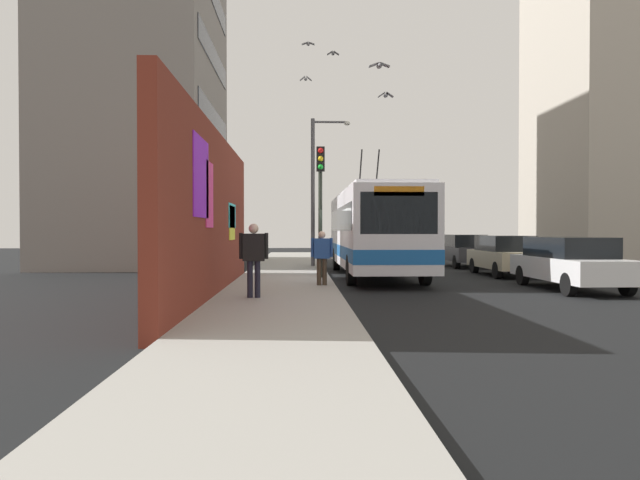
# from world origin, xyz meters

# --- Properties ---
(ground_plane) EXTENTS (80.00, 80.00, 0.00)m
(ground_plane) POSITION_xyz_m (0.00, 0.00, 0.00)
(ground_plane) COLOR black
(sidewalk_slab) EXTENTS (48.00, 3.20, 0.15)m
(sidewalk_slab) POSITION_xyz_m (0.00, 1.60, 0.07)
(sidewalk_slab) COLOR #9E9B93
(sidewalk_slab) RESTS_ON ground_plane
(graffiti_wall) EXTENTS (13.62, 0.32, 4.38)m
(graffiti_wall) POSITION_xyz_m (-4.20, 3.35, 2.19)
(graffiti_wall) COLOR maroon
(graffiti_wall) RESTS_ON ground_plane
(building_far_left) EXTENTS (11.16, 7.37, 20.95)m
(building_far_left) POSITION_xyz_m (10.75, 9.20, 10.47)
(building_far_left) COLOR gray
(building_far_left) RESTS_ON ground_plane
(building_far_right) EXTENTS (9.13, 7.73, 18.71)m
(building_far_right) POSITION_xyz_m (12.90, -17.00, 9.36)
(building_far_right) COLOR #B2A899
(building_far_right) RESTS_ON ground_plane
(city_bus) EXTENTS (11.42, 2.69, 5.07)m
(city_bus) POSITION_xyz_m (2.60, -1.80, 1.83)
(city_bus) COLOR silver
(city_bus) RESTS_ON ground_plane
(parked_car_white) EXTENTS (4.94, 1.84, 1.58)m
(parked_car_white) POSITION_xyz_m (-2.70, -7.00, 0.84)
(parked_car_white) COLOR white
(parked_car_white) RESTS_ON ground_plane
(parked_car_champagne) EXTENTS (4.32, 1.80, 1.58)m
(parked_car_champagne) POSITION_xyz_m (2.77, -7.00, 0.83)
(parked_car_champagne) COLOR #C6B793
(parked_car_champagne) RESTS_ON ground_plane
(parked_car_dark_gray) EXTENTS (4.37, 1.76, 1.58)m
(parked_car_dark_gray) POSITION_xyz_m (8.43, -7.00, 0.83)
(parked_car_dark_gray) COLOR #38383D
(parked_car_dark_gray) RESTS_ON ground_plane
(pedestrian_near_wall) EXTENTS (0.24, 0.71, 1.79)m
(pedestrian_near_wall) POSITION_xyz_m (-5.66, 2.19, 1.22)
(pedestrian_near_wall) COLOR #1E1E2D
(pedestrian_near_wall) RESTS_ON sidewalk_slab
(pedestrian_at_curb) EXTENTS (0.22, 0.65, 1.61)m
(pedestrian_at_curb) POSITION_xyz_m (-2.49, 0.41, 1.09)
(pedestrian_at_curb) COLOR #3F3326
(pedestrian_at_curb) RESTS_ON sidewalk_slab
(traffic_light) EXTENTS (0.49, 0.28, 4.53)m
(traffic_light) POSITION_xyz_m (0.30, 0.35, 3.18)
(traffic_light) COLOR #2D382D
(traffic_light) RESTS_ON sidewalk_slab
(street_lamp) EXTENTS (0.44, 1.81, 6.78)m
(street_lamp) POSITION_xyz_m (7.01, 0.25, 4.04)
(street_lamp) COLOR #4C4C51
(street_lamp) RESTS_ON sidewalk_slab
(flying_pigeons) EXTENTS (10.38, 3.15, 3.78)m
(flying_pigeons) POSITION_xyz_m (2.22, -0.35, 7.98)
(flying_pigeons) COLOR #47474C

